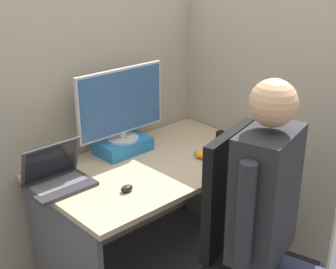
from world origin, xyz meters
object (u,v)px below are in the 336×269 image
(person, at_px, (273,219))
(paper_box, at_px, (123,146))
(laptop, at_px, (58,179))
(monitor, at_px, (121,104))
(carrot_toy, at_px, (205,157))
(stapler, at_px, (228,137))
(office_chair, at_px, (244,247))

(person, bearing_deg, paper_box, 85.59)
(laptop, distance_m, person, 1.10)
(paper_box, xyz_separation_m, monitor, (0.00, 0.00, 0.26))
(laptop, relative_size, person, 0.23)
(paper_box, height_order, carrot_toy, paper_box)
(stapler, relative_size, person, 0.12)
(office_chair, bearing_deg, laptop, 118.94)
(stapler, bearing_deg, person, -129.93)
(paper_box, bearing_deg, monitor, 90.00)
(office_chair, bearing_deg, paper_box, 87.29)
(monitor, relative_size, laptop, 1.84)
(carrot_toy, bearing_deg, monitor, 122.08)
(person, bearing_deg, carrot_toy, 63.44)
(paper_box, relative_size, stapler, 1.88)
(paper_box, bearing_deg, office_chair, -92.71)
(paper_box, relative_size, person, 0.23)
(carrot_toy, height_order, office_chair, office_chair)
(monitor, bearing_deg, office_chair, -92.70)
(office_chair, distance_m, person, 0.30)
(carrot_toy, xyz_separation_m, office_chair, (-0.31, -0.54, -0.18))
(monitor, distance_m, office_chair, 1.07)
(stapler, distance_m, carrot_toy, 0.34)
(paper_box, height_order, person, person)
(stapler, xyz_separation_m, person, (-0.68, -0.81, 0.07))
(monitor, height_order, stapler, monitor)
(monitor, xyz_separation_m, carrot_toy, (0.27, -0.43, -0.28))
(laptop, bearing_deg, monitor, 13.01)
(stapler, distance_m, office_chair, 0.92)
(laptop, xyz_separation_m, stapler, (1.10, -0.21, -0.02))
(laptop, distance_m, carrot_toy, 0.84)
(stapler, height_order, carrot_toy, carrot_toy)
(stapler, xyz_separation_m, carrot_toy, (-0.32, -0.10, 0.00))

